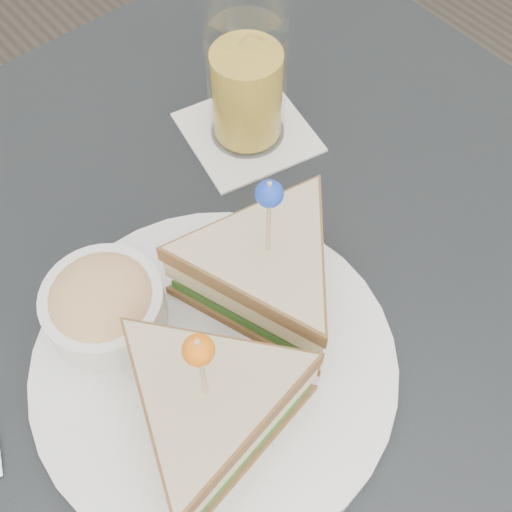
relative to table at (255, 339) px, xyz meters
name	(u,v)px	position (x,y,z in m)	size (l,w,h in m)	color
ground_plane	(255,493)	(0.00, 0.00, -0.67)	(3.50, 3.50, 0.00)	#3F3833
table	(255,339)	(0.00, 0.00, 0.00)	(0.80, 0.80, 0.75)	black
plate_meal	(220,341)	(-0.06, -0.03, 0.12)	(0.36, 0.36, 0.17)	white
drink_set	(247,83)	(0.12, 0.15, 0.14)	(0.14, 0.14, 0.15)	white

